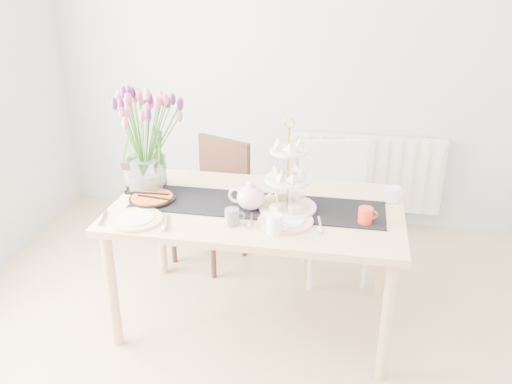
% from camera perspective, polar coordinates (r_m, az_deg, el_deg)
% --- Properties ---
extents(room_shell, '(4.50, 4.50, 4.50)m').
position_cam_1_polar(room_shell, '(2.05, -1.19, 2.84)').
color(room_shell, tan).
rests_on(room_shell, ground).
extents(radiator, '(1.20, 0.08, 0.60)m').
position_cam_1_polar(radiator, '(4.36, 11.32, 2.01)').
color(radiator, white).
rests_on(radiator, room_shell).
extents(dining_table, '(1.60, 0.90, 0.75)m').
position_cam_1_polar(dining_table, '(3.04, 0.09, -2.79)').
color(dining_table, tan).
rests_on(dining_table, ground).
extents(chair_brown, '(0.56, 0.56, 0.86)m').
position_cam_1_polar(chair_brown, '(3.81, -4.33, 0.03)').
color(chair_brown, '#331B12').
rests_on(chair_brown, ground).
extents(chair_white, '(0.53, 0.53, 0.90)m').
position_cam_1_polar(chair_white, '(3.66, 8.26, -0.78)').
color(chair_white, white).
rests_on(chair_white, ground).
extents(table_runner, '(1.40, 0.35, 0.01)m').
position_cam_1_polar(table_runner, '(3.00, 0.09, -1.42)').
color(table_runner, black).
rests_on(table_runner, dining_table).
extents(tulip_vase, '(0.71, 0.71, 0.61)m').
position_cam_1_polar(tulip_vase, '(3.15, -12.05, 6.90)').
color(tulip_vase, silver).
rests_on(tulip_vase, dining_table).
extents(cake_stand, '(0.32, 0.32, 0.47)m').
position_cam_1_polar(cake_stand, '(2.91, 3.37, 0.52)').
color(cake_stand, gold).
rests_on(cake_stand, dining_table).
extents(teapot, '(0.26, 0.22, 0.16)m').
position_cam_1_polar(teapot, '(2.92, -0.55, -0.57)').
color(teapot, white).
rests_on(teapot, dining_table).
extents(cream_jug, '(0.11, 0.11, 0.08)m').
position_cam_1_polar(cream_jug, '(3.14, 14.10, -0.25)').
color(cream_jug, white).
rests_on(cream_jug, dining_table).
extents(tart_tin, '(0.26, 0.26, 0.03)m').
position_cam_1_polar(tart_tin, '(3.11, -10.89, -0.71)').
color(tart_tin, black).
rests_on(tart_tin, dining_table).
extents(mug_grey, '(0.10, 0.10, 0.09)m').
position_cam_1_polar(mug_grey, '(2.78, -2.54, -2.64)').
color(mug_grey, slate).
rests_on(mug_grey, dining_table).
extents(mug_white, '(0.10, 0.10, 0.10)m').
position_cam_1_polar(mug_white, '(2.70, 1.96, -3.36)').
color(mug_white, white).
rests_on(mug_white, dining_table).
extents(mug_orange, '(0.10, 0.10, 0.09)m').
position_cam_1_polar(mug_orange, '(2.85, 11.44, -2.48)').
color(mug_orange, red).
rests_on(mug_orange, dining_table).
extents(plate_left, '(0.36, 0.36, 0.01)m').
position_cam_1_polar(plate_left, '(2.91, -12.58, -2.83)').
color(plate_left, silver).
rests_on(plate_left, dining_table).
extents(plate_right, '(0.34, 0.34, 0.02)m').
position_cam_1_polar(plate_right, '(2.82, 3.12, -3.08)').
color(plate_right, white).
rests_on(plate_right, dining_table).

